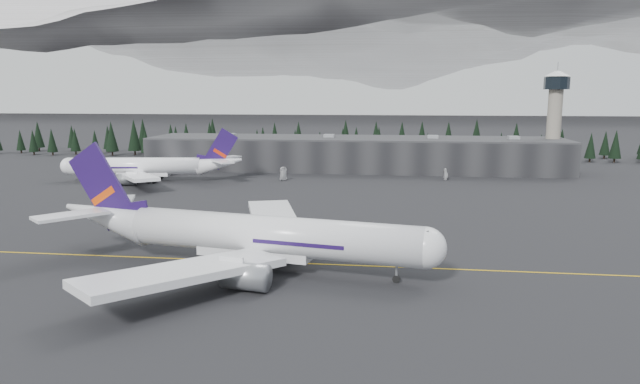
# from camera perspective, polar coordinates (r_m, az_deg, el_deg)

# --- Properties ---
(ground) EXTENTS (1400.00, 1400.00, 0.00)m
(ground) POSITION_cam_1_polar(r_m,az_deg,el_deg) (102.91, -1.44, -6.84)
(ground) COLOR black
(ground) RESTS_ON ground
(taxiline) EXTENTS (400.00, 0.40, 0.02)m
(taxiline) POSITION_cam_1_polar(r_m,az_deg,el_deg) (101.02, -1.62, -7.16)
(taxiline) COLOR gold
(taxiline) RESTS_ON ground
(terminal) EXTENTS (160.00, 30.00, 12.60)m
(terminal) POSITION_cam_1_polar(r_m,az_deg,el_deg) (224.13, 3.46, 3.87)
(terminal) COLOR black
(terminal) RESTS_ON ground
(control_tower) EXTENTS (10.00, 10.00, 37.70)m
(control_tower) POSITION_cam_1_polar(r_m,az_deg,el_deg) (233.29, 22.43, 7.60)
(control_tower) COLOR gray
(control_tower) RESTS_ON ground
(treeline) EXTENTS (360.00, 20.00, 15.00)m
(treeline) POSITION_cam_1_polar(r_m,az_deg,el_deg) (260.78, 4.02, 4.97)
(treeline) COLOR black
(treeline) RESTS_ON ground
(mountain_ridge) EXTENTS (4400.00, 900.00, 420.00)m
(mountain_ridge) POSITION_cam_1_polar(r_m,az_deg,el_deg) (1097.91, 6.65, 8.23)
(mountain_ridge) COLOR white
(mountain_ridge) RESTS_ON ground
(jet_main) EXTENTS (70.41, 64.46, 20.86)m
(jet_main) POSITION_cam_1_polar(r_m,az_deg,el_deg) (98.43, -8.09, -4.16)
(jet_main) COLOR white
(jet_main) RESTS_ON ground
(jet_parked) EXTENTS (61.56, 56.48, 18.16)m
(jet_parked) POSITION_cam_1_polar(r_m,az_deg,el_deg) (201.40, -16.58, 2.47)
(jet_parked) COLOR white
(jet_parked) RESTS_ON ground
(gse_vehicle_a) EXTENTS (4.33, 5.18, 1.32)m
(gse_vehicle_a) POSITION_cam_1_polar(r_m,az_deg,el_deg) (195.96, -3.70, 1.34)
(gse_vehicle_a) COLOR silver
(gse_vehicle_a) RESTS_ON ground
(gse_vehicle_b) EXTENTS (4.23, 1.96, 1.40)m
(gse_vehicle_b) POSITION_cam_1_polar(r_m,az_deg,el_deg) (201.17, 12.47, 1.36)
(gse_vehicle_b) COLOR silver
(gse_vehicle_b) RESTS_ON ground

